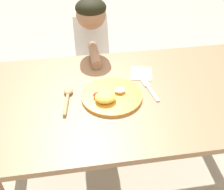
{
  "coord_description": "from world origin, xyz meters",
  "views": [
    {
      "loc": [
        -0.22,
        -1.01,
        1.48
      ],
      "look_at": [
        -0.06,
        -0.02,
        0.69
      ],
      "focal_mm": 45.36,
      "sensor_mm": 36.0,
      "label": 1
    }
  ],
  "objects_px": {
    "fork": "(149,88)",
    "plate": "(111,96)",
    "spoon": "(67,97)",
    "person": "(92,61)"
  },
  "relations": [
    {
      "from": "spoon",
      "to": "person",
      "type": "distance_m",
      "value": 0.56
    },
    {
      "from": "fork",
      "to": "spoon",
      "type": "distance_m",
      "value": 0.39
    },
    {
      "from": "plate",
      "to": "spoon",
      "type": "relative_size",
      "value": 1.45
    },
    {
      "from": "plate",
      "to": "fork",
      "type": "relative_size",
      "value": 1.29
    },
    {
      "from": "spoon",
      "to": "person",
      "type": "bearing_deg",
      "value": -9.11
    },
    {
      "from": "plate",
      "to": "person",
      "type": "height_order",
      "value": "person"
    },
    {
      "from": "fork",
      "to": "person",
      "type": "distance_m",
      "value": 0.57
    },
    {
      "from": "plate",
      "to": "fork",
      "type": "xyz_separation_m",
      "value": [
        0.19,
        0.04,
        -0.01
      ]
    },
    {
      "from": "plate",
      "to": "person",
      "type": "distance_m",
      "value": 0.57
    },
    {
      "from": "fork",
      "to": "plate",
      "type": "bearing_deg",
      "value": 93.58
    }
  ]
}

